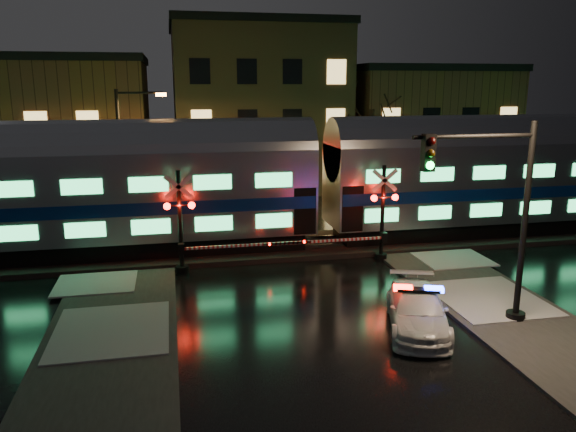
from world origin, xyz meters
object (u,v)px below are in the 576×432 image
(crossing_signal_left, at_px, (189,232))
(traffic_light, at_px, (496,221))
(crossing_signal_right, at_px, (375,223))
(streetlight, at_px, (126,153))
(police_car, at_px, (417,310))

(crossing_signal_left, relative_size, traffic_light, 0.93)
(crossing_signal_right, bearing_deg, crossing_signal_left, 179.99)
(crossing_signal_left, xyz_separation_m, streetlight, (-2.80, 6.69, 2.48))
(police_car, distance_m, streetlight, 17.04)
(police_car, height_order, traffic_light, traffic_light)
(streetlight, bearing_deg, crossing_signal_right, -31.87)
(police_car, bearing_deg, streetlight, 143.85)
(traffic_light, bearing_deg, police_car, 167.72)
(crossing_signal_right, xyz_separation_m, crossing_signal_left, (-7.96, 0.00, 0.02))
(police_car, bearing_deg, crossing_signal_right, 99.27)
(crossing_signal_right, distance_m, streetlight, 12.91)
(police_car, xyz_separation_m, streetlight, (-9.65, 13.58, 3.61))
(crossing_signal_left, bearing_deg, traffic_light, -37.43)
(crossing_signal_left, bearing_deg, crossing_signal_right, -0.01)
(police_car, xyz_separation_m, traffic_light, (2.39, -0.18, 2.84))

